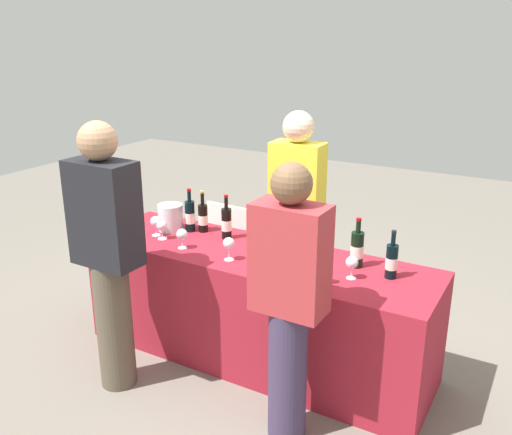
% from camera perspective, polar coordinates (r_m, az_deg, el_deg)
% --- Properties ---
extents(ground_plane, '(12.00, 12.00, 0.00)m').
position_cam_1_polar(ground_plane, '(4.01, 0.00, -14.07)').
color(ground_plane, slate).
extents(tasting_table, '(2.39, 0.69, 0.78)m').
position_cam_1_polar(tasting_table, '(3.82, 0.00, -9.14)').
color(tasting_table, maroon).
rests_on(tasting_table, ground_plane).
extents(wine_bottle_0, '(0.07, 0.07, 0.32)m').
position_cam_1_polar(wine_bottle_0, '(4.04, -6.80, 0.18)').
color(wine_bottle_0, black).
rests_on(wine_bottle_0, tasting_table).
extents(wine_bottle_1, '(0.07, 0.07, 0.31)m').
position_cam_1_polar(wine_bottle_1, '(4.03, -5.47, -0.00)').
color(wine_bottle_1, black).
rests_on(wine_bottle_1, tasting_table).
extents(wine_bottle_2, '(0.07, 0.07, 0.32)m').
position_cam_1_polar(wine_bottle_2, '(3.88, -3.05, -0.57)').
color(wine_bottle_2, black).
rests_on(wine_bottle_2, tasting_table).
extents(wine_bottle_3, '(0.07, 0.07, 0.34)m').
position_cam_1_polar(wine_bottle_3, '(3.66, 3.49, -1.59)').
color(wine_bottle_3, black).
rests_on(wine_bottle_3, tasting_table).
extents(wine_bottle_4, '(0.08, 0.08, 0.32)m').
position_cam_1_polar(wine_bottle_4, '(3.47, 10.34, -3.20)').
color(wine_bottle_4, black).
rests_on(wine_bottle_4, tasting_table).
extents(wine_bottle_5, '(0.07, 0.07, 0.30)m').
position_cam_1_polar(wine_bottle_5, '(3.36, 13.75, -4.35)').
color(wine_bottle_5, black).
rests_on(wine_bottle_5, tasting_table).
extents(wine_glass_0, '(0.08, 0.08, 0.14)m').
position_cam_1_polar(wine_glass_0, '(3.99, -10.26, -0.47)').
color(wine_glass_0, silver).
rests_on(wine_glass_0, tasting_table).
extents(wine_glass_1, '(0.07, 0.07, 0.14)m').
position_cam_1_polar(wine_glass_1, '(3.92, -9.65, -0.91)').
color(wine_glass_1, silver).
rests_on(wine_glass_1, tasting_table).
extents(wine_glass_2, '(0.08, 0.08, 0.14)m').
position_cam_1_polar(wine_glass_2, '(3.73, -7.62, -1.79)').
color(wine_glass_2, silver).
rests_on(wine_glass_2, tasting_table).
extents(wine_glass_3, '(0.07, 0.07, 0.15)m').
position_cam_1_polar(wine_glass_3, '(3.51, -2.82, -2.74)').
color(wine_glass_3, silver).
rests_on(wine_glass_3, tasting_table).
extents(wine_glass_4, '(0.06, 0.06, 0.12)m').
position_cam_1_polar(wine_glass_4, '(3.23, 7.19, -5.31)').
color(wine_glass_4, silver).
rests_on(wine_glass_4, tasting_table).
extents(wine_glass_5, '(0.07, 0.07, 0.14)m').
position_cam_1_polar(wine_glass_5, '(3.31, 9.82, -4.64)').
color(wine_glass_5, silver).
rests_on(wine_glass_5, tasting_table).
extents(ice_bucket, '(0.18, 0.18, 0.19)m').
position_cam_1_polar(ice_bucket, '(4.09, -8.78, 0.01)').
color(ice_bucket, silver).
rests_on(ice_bucket, tasting_table).
extents(server_pouring, '(0.38, 0.22, 1.65)m').
position_cam_1_polar(server_pouring, '(4.03, 4.17, 0.37)').
color(server_pouring, brown).
rests_on(server_pouring, ground_plane).
extents(guest_0, '(0.41, 0.23, 1.70)m').
position_cam_1_polar(guest_0, '(3.44, -14.99, -3.30)').
color(guest_0, brown).
rests_on(guest_0, ground_plane).
extents(guest_1, '(0.39, 0.22, 1.57)m').
position_cam_1_polar(guest_1, '(2.93, 3.42, -8.22)').
color(guest_1, '#3F3351').
rests_on(guest_1, ground_plane).
extents(menu_board, '(0.44, 0.06, 0.75)m').
position_cam_1_polar(menu_board, '(4.87, -2.83, -2.95)').
color(menu_board, white).
rests_on(menu_board, ground_plane).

